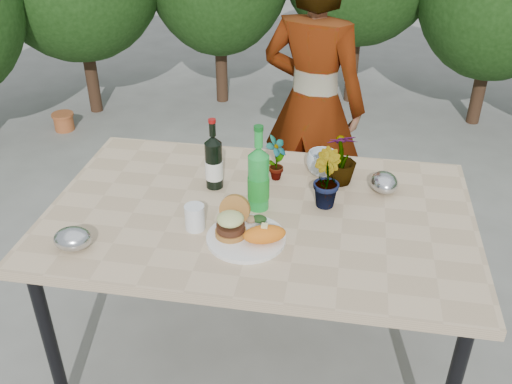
% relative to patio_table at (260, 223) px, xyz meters
% --- Properties ---
extents(ground, '(80.00, 80.00, 0.00)m').
position_rel_patio_table_xyz_m(ground, '(0.00, 0.00, -0.69)').
color(ground, slate).
rests_on(ground, ground).
extents(patio_table, '(1.60, 1.00, 0.75)m').
position_rel_patio_table_xyz_m(patio_table, '(0.00, 0.00, 0.00)').
color(patio_table, tan).
rests_on(patio_table, ground).
extents(shrub_hedge, '(6.84, 5.09, 2.12)m').
position_rel_patio_table_xyz_m(shrub_hedge, '(0.47, 1.63, 0.44)').
color(shrub_hedge, '#382316').
rests_on(shrub_hedge, ground).
extents(dinner_plate, '(0.28, 0.28, 0.01)m').
position_rel_patio_table_xyz_m(dinner_plate, '(-0.02, -0.19, 0.06)').
color(dinner_plate, white).
rests_on(dinner_plate, patio_table).
extents(burger_stack, '(0.11, 0.16, 0.11)m').
position_rel_patio_table_xyz_m(burger_stack, '(-0.07, -0.17, 0.12)').
color(burger_stack, '#B7722D').
rests_on(burger_stack, dinner_plate).
extents(sweet_potato, '(0.17, 0.12, 0.06)m').
position_rel_patio_table_xyz_m(sweet_potato, '(0.05, -0.21, 0.10)').
color(sweet_potato, orange).
rests_on(sweet_potato, dinner_plate).
extents(grilled_veg, '(0.08, 0.05, 0.03)m').
position_rel_patio_table_xyz_m(grilled_veg, '(0.00, -0.10, 0.09)').
color(grilled_veg, olive).
rests_on(grilled_veg, dinner_plate).
extents(wine_bottle, '(0.07, 0.07, 0.30)m').
position_rel_patio_table_xyz_m(wine_bottle, '(-0.21, 0.14, 0.17)').
color(wine_bottle, black).
rests_on(wine_bottle, patio_table).
extents(sparkling_water, '(0.08, 0.08, 0.34)m').
position_rel_patio_table_xyz_m(sparkling_water, '(-0.01, 0.02, 0.18)').
color(sparkling_water, green).
rests_on(sparkling_water, patio_table).
extents(plastic_cup, '(0.07, 0.07, 0.09)m').
position_rel_patio_table_xyz_m(plastic_cup, '(-0.21, -0.16, 0.10)').
color(plastic_cup, silver).
rests_on(plastic_cup, patio_table).
extents(seedling_left, '(0.11, 0.12, 0.19)m').
position_rel_patio_table_xyz_m(seedling_left, '(0.03, 0.24, 0.15)').
color(seedling_left, '#24591E').
rests_on(seedling_left, patio_table).
extents(seedling_mid, '(0.15, 0.16, 0.23)m').
position_rel_patio_table_xyz_m(seedling_mid, '(0.24, 0.09, 0.17)').
color(seedling_mid, '#21541C').
rests_on(seedling_mid, patio_table).
extents(seedling_right, '(0.15, 0.15, 0.22)m').
position_rel_patio_table_xyz_m(seedling_right, '(0.29, 0.27, 0.17)').
color(seedling_right, '#285B1F').
rests_on(seedling_right, patio_table).
extents(blue_bowl, '(0.14, 0.14, 0.10)m').
position_rel_patio_table_xyz_m(blue_bowl, '(0.21, 0.32, 0.11)').
color(blue_bowl, silver).
rests_on(blue_bowl, patio_table).
extents(foil_packet_left, '(0.14, 0.12, 0.08)m').
position_rel_patio_table_xyz_m(foil_packet_left, '(-0.59, -0.34, 0.10)').
color(foil_packet_left, '#B0B3B7').
rests_on(foil_packet_left, patio_table).
extents(foil_packet_right, '(0.14, 0.15, 0.08)m').
position_rel_patio_table_xyz_m(foil_packet_right, '(0.46, 0.22, 0.10)').
color(foil_packet_right, '#B2B5BA').
rests_on(foil_packet_right, patio_table).
extents(person, '(0.64, 0.51, 1.54)m').
position_rel_patio_table_xyz_m(person, '(0.11, 1.00, 0.08)').
color(person, '#9A6E4D').
rests_on(person, ground).
extents(terracotta_pot, '(0.17, 0.17, 0.14)m').
position_rel_patio_table_xyz_m(terracotta_pot, '(-1.89, 2.00, -0.62)').
color(terracotta_pot, '#AB572C').
rests_on(terracotta_pot, ground).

